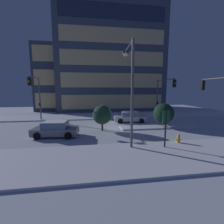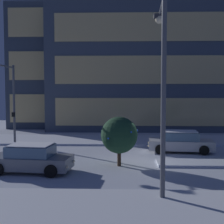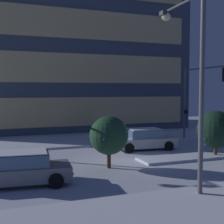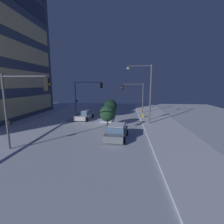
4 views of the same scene
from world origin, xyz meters
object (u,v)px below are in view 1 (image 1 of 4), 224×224
at_px(street_lamp_arched, 130,80).
at_px(fire_hydrant, 178,139).
at_px(car_near, 56,129).
at_px(traffic_light_corner_far_left, 36,91).
at_px(decorated_tree_median, 164,113).
at_px(traffic_light_corner_far_right, 163,91).
at_px(decorated_tree_left_of_median, 102,115).
at_px(car_far, 130,117).
at_px(parking_info_sign, 166,125).
at_px(traffic_light_corner_near_right, 218,95).

relative_size(street_lamp_arched, fire_hydrant, 9.31).
xyz_separation_m(car_near, traffic_light_corner_far_left, (-3.88, 7.35, 3.59)).
bearing_deg(decorated_tree_median, traffic_light_corner_far_right, 65.13).
relative_size(car_near, decorated_tree_left_of_median, 1.58).
relative_size(car_far, decorated_tree_median, 1.57).
distance_m(traffic_light_corner_far_left, fire_hydrant, 18.68).
bearing_deg(traffic_light_corner_far_left, car_near, 27.85).
relative_size(car_near, parking_info_sign, 1.52).
height_order(traffic_light_corner_far_left, decorated_tree_median, traffic_light_corner_far_left).
xyz_separation_m(traffic_light_corner_near_right, street_lamp_arched, (-8.69, -0.91, 1.23)).
distance_m(car_near, traffic_light_corner_far_right, 16.20).
xyz_separation_m(car_near, decorated_tree_median, (12.06, 1.88, 1.04)).
bearing_deg(car_far, traffic_light_corner_far_left, -1.86).
height_order(street_lamp_arched, decorated_tree_median, street_lamp_arched).
xyz_separation_m(traffic_light_corner_far_right, traffic_light_corner_far_left, (-18.18, 0.63, 0.03)).
bearing_deg(traffic_light_corner_far_right, car_far, -80.04).
distance_m(car_far, traffic_light_corner_far_left, 13.43).
distance_m(traffic_light_corner_near_right, street_lamp_arched, 8.83).
height_order(traffic_light_corner_near_right, traffic_light_corner_far_left, traffic_light_corner_far_left).
relative_size(traffic_light_corner_far_left, fire_hydrant, 7.27).
distance_m(traffic_light_corner_far_right, fire_hydrant, 11.75).
bearing_deg(decorated_tree_median, street_lamp_arched, -137.05).
distance_m(street_lamp_arched, decorated_tree_left_of_median, 6.21).
bearing_deg(traffic_light_corner_far_left, car_far, 83.05).
bearing_deg(fire_hydrant, traffic_light_corner_far_left, 142.59).
bearing_deg(car_near, parking_info_sign, -20.64).
height_order(parking_info_sign, decorated_tree_left_of_median, parking_info_sign).
distance_m(traffic_light_corner_near_right, fire_hydrant, 5.99).
xyz_separation_m(fire_hydrant, decorated_tree_left_of_median, (-5.95, 5.26, 1.37)).
relative_size(traffic_light_corner_far_right, traffic_light_corner_far_left, 0.97).
xyz_separation_m(car_near, parking_info_sign, (9.03, -4.53, 1.19)).
relative_size(car_far, traffic_light_corner_near_right, 0.80).
bearing_deg(traffic_light_corner_near_right, car_far, 37.39).
bearing_deg(street_lamp_arched, parking_info_sign, -112.99).
relative_size(car_far, fire_hydrant, 5.33).
height_order(car_near, fire_hydrant, car_near).
distance_m(car_near, decorated_tree_median, 12.25).
relative_size(car_near, fire_hydrant, 5.17).
bearing_deg(decorated_tree_median, parking_info_sign, -115.31).
distance_m(street_lamp_arched, parking_info_sign, 4.40).
relative_size(car_near, traffic_light_corner_far_right, 0.73).
distance_m(car_near, car_far, 10.66).
height_order(traffic_light_corner_near_right, traffic_light_corner_far_right, traffic_light_corner_far_right).
height_order(traffic_light_corner_far_right, decorated_tree_median, traffic_light_corner_far_right).
relative_size(street_lamp_arched, decorated_tree_median, 2.75).
xyz_separation_m(car_far, traffic_light_corner_far_right, (5.34, 0.94, 3.56)).
distance_m(traffic_light_corner_far_right, decorated_tree_median, 5.90).
height_order(car_far, traffic_light_corner_far_left, traffic_light_corner_far_left).
bearing_deg(car_near, fire_hydrant, -13.46).
bearing_deg(fire_hydrant, car_near, 160.56).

